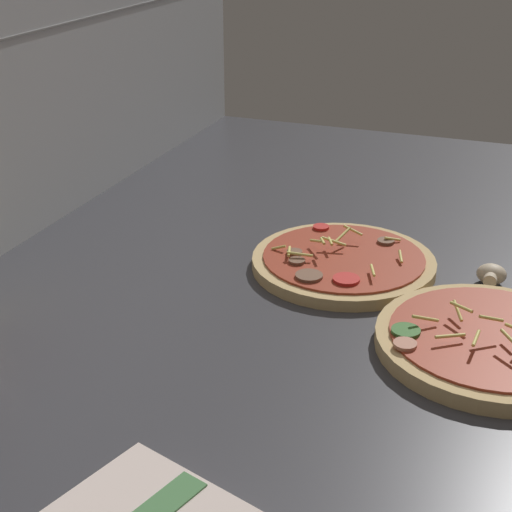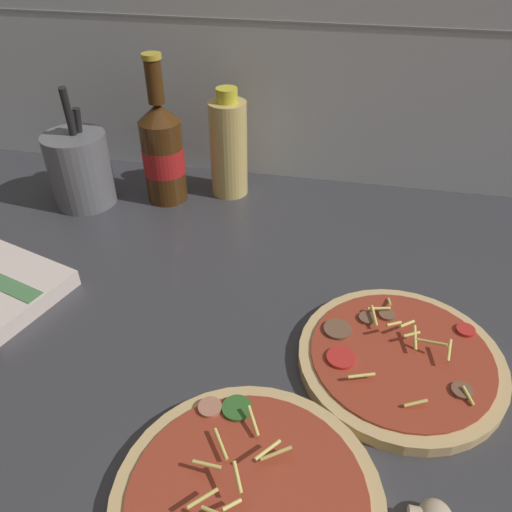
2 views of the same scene
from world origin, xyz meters
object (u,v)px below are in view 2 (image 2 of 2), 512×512
object	(u,v)px
pizza_far	(400,359)
oil_bottle	(229,147)
utensil_crock	(80,168)
beer_bottle	(163,151)
pizza_near	(247,501)

from	to	relation	value
pizza_far	oil_bottle	world-z (taller)	oil_bottle
utensil_crock	beer_bottle	bearing A→B (deg)	16.88
utensil_crock	pizza_near	bearing A→B (deg)	-50.29
pizza_near	beer_bottle	distance (cm)	58.22
pizza_far	beer_bottle	size ratio (longest dim) A/B	0.95
pizza_near	pizza_far	distance (cm)	24.25
beer_bottle	utensil_crock	size ratio (longest dim) A/B	1.20
pizza_far	oil_bottle	xyz separation A→B (cm)	(-29.29, 36.02, 7.82)
pizza_far	beer_bottle	world-z (taller)	beer_bottle
oil_bottle	utensil_crock	xyz separation A→B (cm)	(-24.00, -8.47, -2.25)
pizza_near	beer_bottle	bearing A→B (deg)	116.58
beer_bottle	oil_bottle	distance (cm)	11.27
pizza_far	utensil_crock	distance (cm)	60.25
pizza_far	beer_bottle	bearing A→B (deg)	141.40
pizza_far	oil_bottle	bearing A→B (deg)	129.11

